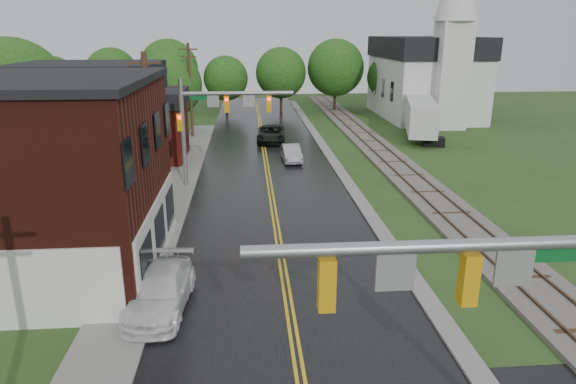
{
  "coord_description": "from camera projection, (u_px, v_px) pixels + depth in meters",
  "views": [
    {
      "loc": [
        -1.42,
        -6.51,
        10.01
      ],
      "look_at": [
        0.23,
        14.15,
        3.5
      ],
      "focal_mm": 32.0,
      "sensor_mm": 36.0,
      "label": 1
    }
  ],
  "objects": [
    {
      "name": "main_road",
      "position": [
        268.0,
        173.0,
        37.83
      ],
      "size": [
        10.0,
        90.0,
        0.02
      ],
      "primitive_type": "cube",
      "color": "black",
      "rests_on": "ground"
    },
    {
      "name": "curb_right",
      "position": [
        330.0,
        156.0,
        43.0
      ],
      "size": [
        0.8,
        70.0,
        0.12
      ],
      "primitive_type": "cube",
      "color": "gray",
      "rests_on": "ground"
    },
    {
      "name": "sidewalk_left",
      "position": [
        174.0,
        196.0,
        32.61
      ],
      "size": [
        2.4,
        50.0,
        0.12
      ],
      "primitive_type": "cube",
      "color": "gray",
      "rests_on": "ground"
    },
    {
      "name": "yellow_house",
      "position": [
        95.0,
        145.0,
        32.23
      ],
      "size": [
        8.0,
        7.0,
        6.4
      ],
      "primitive_type": "cube",
      "color": "tan",
      "rests_on": "ground"
    },
    {
      "name": "darkred_building",
      "position": [
        140.0,
        133.0,
        41.17
      ],
      "size": [
        7.0,
        6.0,
        4.4
      ],
      "primitive_type": "cube",
      "color": "#3F0F0C",
      "rests_on": "ground"
    },
    {
      "name": "church",
      "position": [
        429.0,
        68.0,
        60.18
      ],
      "size": [
        10.4,
        18.4,
        20.0
      ],
      "color": "silver",
      "rests_on": "ground"
    },
    {
      "name": "railroad",
      "position": [
        383.0,
        154.0,
        43.32
      ],
      "size": [
        3.2,
        80.0,
        0.3
      ],
      "color": "#59544C",
      "rests_on": "ground"
    },
    {
      "name": "traffic_signal_near",
      "position": [
        503.0,
        302.0,
        9.98
      ],
      "size": [
        7.34,
        0.3,
        7.2
      ],
      "color": "gray",
      "rests_on": "ground"
    },
    {
      "name": "traffic_signal_far",
      "position": [
        215.0,
        113.0,
        33.23
      ],
      "size": [
        7.34,
        0.43,
        7.2
      ],
      "color": "gray",
      "rests_on": "ground"
    },
    {
      "name": "utility_pole_b",
      "position": [
        150.0,
        132.0,
        28.29
      ],
      "size": [
        1.8,
        0.28,
        9.0
      ],
      "color": "#382616",
      "rests_on": "ground"
    },
    {
      "name": "utility_pole_c",
      "position": [
        190.0,
        89.0,
        49.22
      ],
      "size": [
        1.8,
        0.28,
        9.0
      ],
      "color": "#382616",
      "rests_on": "ground"
    },
    {
      "name": "tree_left_b",
      "position": [
        16.0,
        94.0,
        36.57
      ],
      "size": [
        7.6,
        7.6,
        9.69
      ],
      "color": "black",
      "rests_on": "ground"
    },
    {
      "name": "tree_left_c",
      "position": [
        104.0,
        97.0,
        44.84
      ],
      "size": [
        6.0,
        6.0,
        7.65
      ],
      "color": "black",
      "rests_on": "ground"
    },
    {
      "name": "tree_left_e",
      "position": [
        171.0,
        86.0,
        50.84
      ],
      "size": [
        6.4,
        6.4,
        8.16
      ],
      "color": "black",
      "rests_on": "ground"
    },
    {
      "name": "suv_dark",
      "position": [
        271.0,
        134.0,
        48.29
      ],
      "size": [
        2.89,
        5.61,
        1.51
      ],
      "primitive_type": "imported",
      "rotation": [
        0.0,
        0.0,
        -0.07
      ],
      "color": "black",
      "rests_on": "ground"
    },
    {
      "name": "sedan_silver",
      "position": [
        291.0,
        153.0,
        41.15
      ],
      "size": [
        1.57,
        4.06,
        1.32
      ],
      "primitive_type": "imported",
      "rotation": [
        0.0,
        0.0,
        0.04
      ],
      "color": "#9D9DA1",
      "rests_on": "ground"
    },
    {
      "name": "pickup_white",
      "position": [
        161.0,
        291.0,
        19.16
      ],
      "size": [
        2.4,
        5.12,
        1.44
      ],
      "primitive_type": "imported",
      "rotation": [
        0.0,
        0.0,
        -0.08
      ],
      "color": "white",
      "rests_on": "ground"
    },
    {
      "name": "semi_trailer",
      "position": [
        420.0,
        115.0,
        50.2
      ],
      "size": [
        5.31,
        11.82,
        3.69
      ],
      "color": "black",
      "rests_on": "ground"
    }
  ]
}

